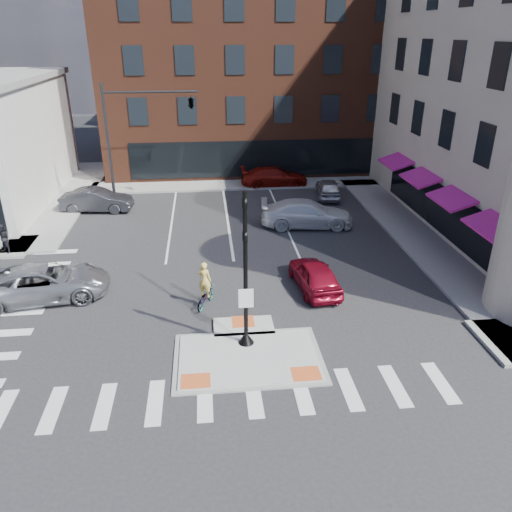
{
  "coord_description": "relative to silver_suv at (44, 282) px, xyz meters",
  "views": [
    {
      "loc": [
        -1.27,
        -15.47,
        10.95
      ],
      "look_at": [
        0.77,
        4.16,
        2.0
      ],
      "focal_mm": 35.0,
      "sensor_mm": 36.0,
      "label": 1
    }
  ],
  "objects": [
    {
      "name": "ground",
      "position": [
        8.57,
        -5.0,
        -0.78
      ],
      "size": [
        120.0,
        120.0,
        0.0
      ],
      "primitive_type": "plane",
      "color": "#28282B",
      "rests_on": "ground"
    },
    {
      "name": "red_sedan",
      "position": [
        12.1,
        -0.37,
        -0.09
      ],
      "size": [
        2.06,
        4.22,
        1.39
      ],
      "primitive_type": "imported",
      "rotation": [
        0.0,
        0.0,
        3.25
      ],
      "color": "maroon",
      "rests_on": "ground"
    },
    {
      "name": "cyclist",
      "position": [
        7.07,
        -1.42,
        -0.08
      ],
      "size": [
        1.18,
        1.7,
        2.07
      ],
      "rotation": [
        0.0,
        0.0,
        2.72
      ],
      "color": "#3F3F44",
      "rests_on": "ground"
    },
    {
      "name": "signal_pole",
      "position": [
        8.57,
        -4.6,
        1.58
      ],
      "size": [
        0.6,
        0.6,
        5.98
      ],
      "color": "black",
      "rests_on": "refuge_island"
    },
    {
      "name": "bg_car_silver",
      "position": [
        15.98,
        13.22,
        -0.1
      ],
      "size": [
        2.12,
        4.16,
        1.35
      ],
      "primitive_type": "imported",
      "rotation": [
        0.0,
        0.0,
        3.01
      ],
      "color": "#BBBCC3",
      "rests_on": "ground"
    },
    {
      "name": "pedestrian_a",
      "position": [
        -3.43,
        5.0,
        0.17
      ],
      "size": [
        0.99,
        0.94,
        1.6
      ],
      "primitive_type": "imported",
      "rotation": [
        0.0,
        0.0,
        -0.61
      ],
      "color": "black",
      "rests_on": "sidewalk_nw"
    },
    {
      "name": "silver_suv",
      "position": [
        0.0,
        0.0,
        0.0
      ],
      "size": [
        5.94,
        3.43,
        1.56
      ],
      "primitive_type": "imported",
      "rotation": [
        0.0,
        0.0,
        1.73
      ],
      "color": "#A6A7AD",
      "rests_on": "ground"
    },
    {
      "name": "white_pickup",
      "position": [
        13.33,
        7.69,
        0.02
      ],
      "size": [
        5.74,
        2.8,
        1.61
      ],
      "primitive_type": "imported",
      "rotation": [
        0.0,
        0.0,
        1.47
      ],
      "color": "white",
      "rests_on": "ground"
    },
    {
      "name": "refuge_island",
      "position": [
        8.57,
        -5.26,
        -0.73
      ],
      "size": [
        5.4,
        4.65,
        0.13
      ],
      "color": "gray",
      "rests_on": "ground"
    },
    {
      "name": "sidewalk_e",
      "position": [
        19.37,
        5.0,
        -0.7
      ],
      "size": [
        3.0,
        24.0,
        0.15
      ],
      "primitive_type": "cube",
      "color": "gray",
      "rests_on": "ground"
    },
    {
      "name": "bg_car_dark",
      "position": [
        0.09,
        11.85,
        -0.02
      ],
      "size": [
        4.72,
        2.01,
        1.52
      ],
      "primitive_type": "imported",
      "rotation": [
        0.0,
        0.0,
        1.48
      ],
      "color": "#292A2F",
      "rests_on": "ground"
    },
    {
      "name": "mast_arm_signal",
      "position": [
        5.1,
        13.0,
        5.43
      ],
      "size": [
        6.1,
        2.24,
        8.0
      ],
      "color": "black",
      "rests_on": "ground"
    },
    {
      "name": "building_far_right",
      "position": [
        17.57,
        49.0,
        5.22
      ],
      "size": [
        12.0,
        12.0,
        12.0
      ],
      "primitive_type": "cube",
      "color": "brown",
      "rests_on": "ground"
    },
    {
      "name": "building_far_left",
      "position": [
        4.57,
        47.0,
        4.22
      ],
      "size": [
        10.0,
        12.0,
        10.0
      ],
      "primitive_type": "cube",
      "color": "slate",
      "rests_on": "ground"
    },
    {
      "name": "sidewalk_n",
      "position": [
        11.57,
        17.0,
        -0.7
      ],
      "size": [
        26.0,
        3.0,
        0.15
      ],
      "primitive_type": "cube",
      "color": "gray",
      "rests_on": "ground"
    },
    {
      "name": "building_n",
      "position": [
        11.57,
        26.99,
        7.02
      ],
      "size": [
        24.4,
        18.4,
        15.5
      ],
      "color": "#55291A",
      "rests_on": "ground"
    },
    {
      "name": "bg_car_red",
      "position": [
        12.55,
        16.5,
        -0.04
      ],
      "size": [
        5.12,
        2.14,
        1.48
      ],
      "primitive_type": "imported",
      "rotation": [
        0.0,
        0.0,
        1.59
      ],
      "color": "maroon",
      "rests_on": "ground"
    }
  ]
}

